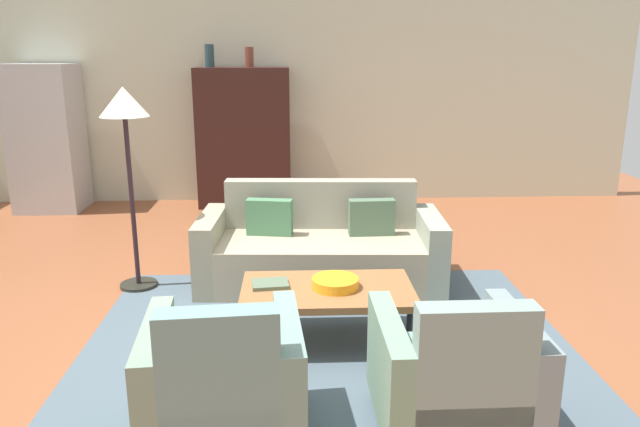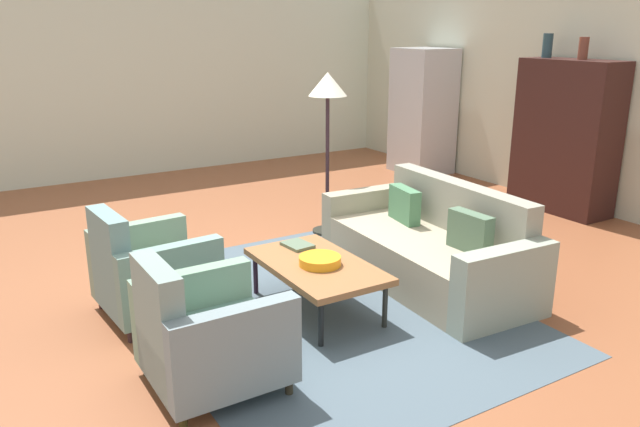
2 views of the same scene
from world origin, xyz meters
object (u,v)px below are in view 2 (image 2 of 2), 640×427
object	(u,v)px
refrigerator	(423,111)
book_stack	(297,245)
armchair_right	(204,338)
cabinet	(566,137)
couch	(432,249)
armchair_left	(147,274)
vase_tall	(547,46)
fruit_bowl	(320,261)
floor_lamp	(328,99)
coffee_table	(316,267)
vase_round	(583,48)

from	to	relation	value
refrigerator	book_stack	bearing A→B (deg)	-52.23
armchair_right	refrigerator	size ratio (longest dim) A/B	0.48
cabinet	couch	bearing A→B (deg)	-72.59
armchair_left	vase_tall	bearing A→B (deg)	93.15
vase_tall	armchair_left	bearing A→B (deg)	-82.47
fruit_bowl	vase_tall	distance (m)	4.46
floor_lamp	book_stack	bearing A→B (deg)	-40.91
couch	cabinet	bearing A→B (deg)	-69.84
coffee_table	vase_tall	size ratio (longest dim) A/B	4.24
vase_round	book_stack	bearing A→B (deg)	-84.54
couch	armchair_right	size ratio (longest dim) A/B	2.43
coffee_table	refrigerator	bearing A→B (deg)	130.92
vase_tall	refrigerator	bearing A→B (deg)	-177.27
vase_round	couch	bearing A→B (deg)	-74.44
coffee_table	armchair_right	bearing A→B (deg)	-62.75
armchair_right	vase_round	distance (m)	5.56
armchair_left	cabinet	world-z (taller)	cabinet
vase_tall	armchair_right	bearing A→B (deg)	-69.99
book_stack	vase_tall	world-z (taller)	vase_tall
fruit_bowl	vase_round	distance (m)	4.34
book_stack	coffee_table	bearing A→B (deg)	-7.67
vase_round	floor_lamp	world-z (taller)	vase_round
coffee_table	fruit_bowl	distance (m)	0.09
vase_round	floor_lamp	bearing A→B (deg)	-105.84
book_stack	floor_lamp	bearing A→B (deg)	139.09
book_stack	couch	bearing A→B (deg)	70.38
couch	book_stack	size ratio (longest dim) A/B	7.89
armchair_right	vase_tall	bearing A→B (deg)	109.41
vase_round	floor_lamp	distance (m)	3.05
book_stack	refrigerator	distance (m)	4.88
fruit_bowl	couch	bearing A→B (deg)	92.42
armchair_left	floor_lamp	xyz separation A→B (m)	(-1.00, 2.26, 1.10)
cabinet	vase_tall	size ratio (longest dim) A/B	6.36
book_stack	refrigerator	size ratio (longest dim) A/B	0.15
book_stack	vase_round	bearing A→B (deg)	95.46
vase_round	refrigerator	bearing A→B (deg)	-177.80
fruit_bowl	vase_round	size ratio (longest dim) A/B	1.31
couch	fruit_bowl	distance (m)	1.20
armchair_left	refrigerator	xyz separation A→B (m)	(-2.77, 5.05, 0.58)
vase_tall	vase_round	xyz separation A→B (m)	(0.50, 0.00, -0.02)
coffee_table	vase_tall	world-z (taller)	vase_tall
armchair_left	armchair_right	xyz separation A→B (m)	(1.20, -0.00, 0.00)
couch	vase_tall	bearing A→B (deg)	-62.70
fruit_bowl	vase_tall	xyz separation A→B (m)	(-1.33, 3.99, 1.51)
armchair_right	book_stack	world-z (taller)	armchair_right
coffee_table	book_stack	distance (m)	0.41
book_stack	cabinet	size ratio (longest dim) A/B	0.15
armchair_right	vase_round	size ratio (longest dim) A/B	3.53
fruit_bowl	cabinet	world-z (taller)	cabinet
armchair_left	cabinet	xyz separation A→B (m)	(-0.28, 5.16, 0.56)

